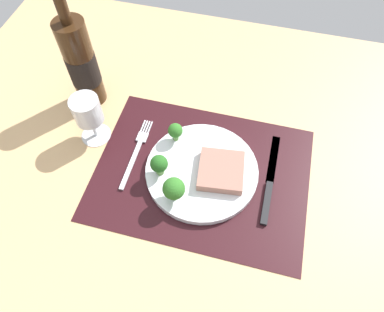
% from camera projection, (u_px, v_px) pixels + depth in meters
% --- Properties ---
extents(ground_plane, '(1.40, 1.10, 0.03)m').
position_uv_depth(ground_plane, '(202.00, 177.00, 0.79)').
color(ground_plane, tan).
extents(placemat, '(0.47, 0.35, 0.00)m').
position_uv_depth(placemat, '(202.00, 173.00, 0.78)').
color(placemat, black).
rests_on(placemat, ground_plane).
extents(plate, '(0.25, 0.25, 0.02)m').
position_uv_depth(plate, '(202.00, 171.00, 0.77)').
color(plate, silver).
rests_on(plate, placemat).
extents(steak, '(0.11, 0.11, 0.02)m').
position_uv_depth(steak, '(221.00, 170.00, 0.75)').
color(steak, '#9E6B5B').
rests_on(steak, plate).
extents(broccoli_near_fork, '(0.04, 0.04, 0.05)m').
position_uv_depth(broccoli_near_fork, '(159.00, 164.00, 0.73)').
color(broccoli_near_fork, '#5B8942').
rests_on(broccoli_near_fork, plate).
extents(broccoli_front_edge, '(0.03, 0.03, 0.05)m').
position_uv_depth(broccoli_front_edge, '(175.00, 131.00, 0.78)').
color(broccoli_front_edge, '#5B8942').
rests_on(broccoli_front_edge, plate).
extents(broccoli_near_steak, '(0.05, 0.05, 0.06)m').
position_uv_depth(broccoli_near_steak, '(174.00, 189.00, 0.69)').
color(broccoli_near_steak, '#5B8942').
rests_on(broccoli_near_steak, plate).
extents(fork, '(0.02, 0.19, 0.01)m').
position_uv_depth(fork, '(136.00, 152.00, 0.80)').
color(fork, silver).
rests_on(fork, placemat).
extents(knife, '(0.02, 0.23, 0.01)m').
position_uv_depth(knife, '(269.00, 185.00, 0.76)').
color(knife, black).
rests_on(knife, placemat).
extents(wine_bottle, '(0.07, 0.07, 0.31)m').
position_uv_depth(wine_bottle, '(82.00, 64.00, 0.80)').
color(wine_bottle, '#331E0F').
rests_on(wine_bottle, ground_plane).
extents(wine_glass, '(0.07, 0.07, 0.12)m').
position_uv_depth(wine_glass, '(88.00, 113.00, 0.77)').
color(wine_glass, silver).
rests_on(wine_glass, ground_plane).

